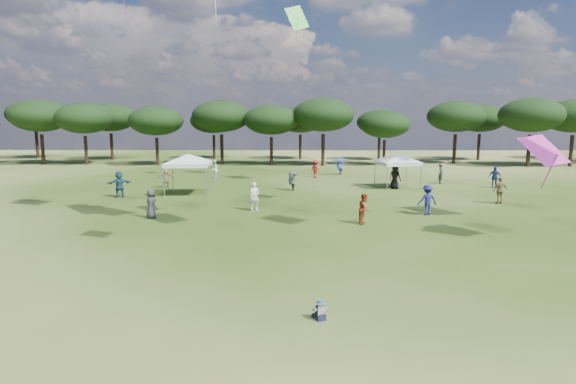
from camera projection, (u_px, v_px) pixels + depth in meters
name	position (u px, v px, depth m)	size (l,w,h in m)	color
ground	(298.00, 361.00, 10.74)	(140.00, 140.00, 0.00)	#375018
tree_line	(314.00, 117.00, 56.73)	(108.78, 17.63, 7.77)	black
tent_left	(188.00, 156.00, 33.35)	(6.02, 6.02, 3.19)	gray
tent_right	(398.00, 155.00, 36.66)	(5.62, 5.62, 2.96)	gray
toddler	(320.00, 311.00, 12.90)	(0.42, 0.46, 0.56)	#161832
festival_crowd	(305.00, 179.00, 35.88)	(28.79, 22.94, 1.89)	black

